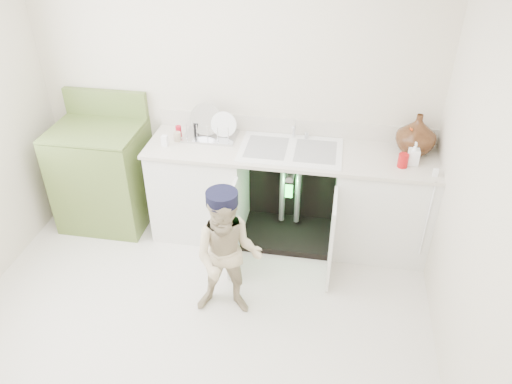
% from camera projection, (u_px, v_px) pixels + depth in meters
% --- Properties ---
extents(ground, '(3.50, 3.50, 0.00)m').
position_uv_depth(ground, '(195.00, 326.00, 3.73)').
color(ground, beige).
rests_on(ground, ground).
extents(room_shell, '(6.00, 5.50, 1.26)m').
position_uv_depth(room_shell, '(181.00, 186.00, 3.04)').
color(room_shell, beige).
rests_on(room_shell, ground).
extents(counter_run, '(2.44, 1.02, 1.23)m').
position_uv_depth(counter_run, '(293.00, 192.00, 4.38)').
color(counter_run, white).
rests_on(counter_run, ground).
extents(avocado_stove, '(0.78, 0.65, 1.21)m').
position_uv_depth(avocado_stove, '(103.00, 174.00, 4.60)').
color(avocado_stove, olive).
rests_on(avocado_stove, ground).
extents(repair_worker, '(0.67, 0.87, 1.07)m').
position_uv_depth(repair_worker, '(228.00, 255.00, 3.59)').
color(repair_worker, beige).
rests_on(repair_worker, ground).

